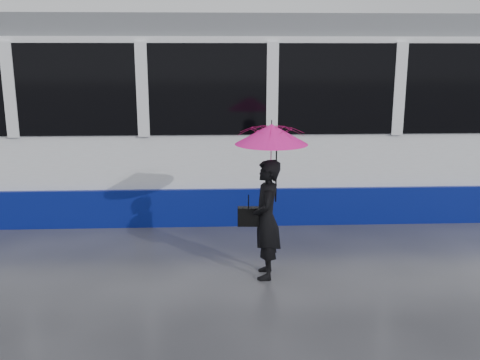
{
  "coord_description": "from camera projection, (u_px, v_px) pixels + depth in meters",
  "views": [
    {
      "loc": [
        -0.17,
        -7.07,
        2.74
      ],
      "look_at": [
        0.15,
        -0.14,
        1.1
      ],
      "focal_mm": 40.0,
      "sensor_mm": 36.0,
      "label": 1
    }
  ],
  "objects": [
    {
      "name": "umbrella",
      "position": [
        271.0,
        148.0,
        6.39
      ],
      "size": [
        0.93,
        0.93,
        1.01
      ],
      "rotation": [
        0.0,
        0.0,
        -0.06
      ],
      "color": "#EA1380",
      "rests_on": "ground"
    },
    {
      "name": "woman",
      "position": [
        266.0,
        219.0,
        6.59
      ],
      "size": [
        0.39,
        0.56,
        1.5
      ],
      "primitive_type": "imported",
      "rotation": [
        0.0,
        0.0,
        -1.63
      ],
      "color": "black",
      "rests_on": "ground"
    },
    {
      "name": "rails",
      "position": [
        225.0,
        204.0,
        9.94
      ],
      "size": [
        34.0,
        1.51,
        0.02
      ],
      "color": "#3F3D38",
      "rests_on": "ground"
    },
    {
      "name": "tram",
      "position": [
        68.0,
        118.0,
        9.44
      ],
      "size": [
        26.0,
        2.56,
        3.35
      ],
      "color": "white",
      "rests_on": "ground"
    },
    {
      "name": "ground",
      "position": [
        229.0,
        254.0,
        7.51
      ],
      "size": [
        90.0,
        90.0,
        0.0
      ],
      "primitive_type": "plane",
      "color": "#27272C",
      "rests_on": "ground"
    },
    {
      "name": "handbag",
      "position": [
        248.0,
        216.0,
        6.59
      ],
      "size": [
        0.27,
        0.13,
        0.41
      ],
      "rotation": [
        0.0,
        0.0,
        -0.06
      ],
      "color": "black",
      "rests_on": "ground"
    }
  ]
}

